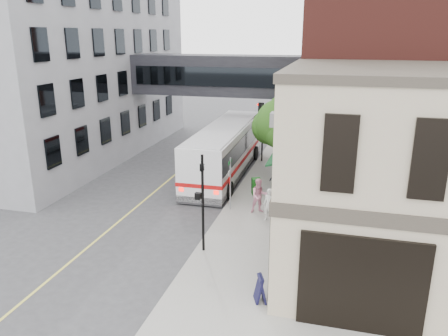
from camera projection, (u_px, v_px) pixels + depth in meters
The scene contains 17 objects.
ground at pixel (180, 274), 18.15m from camera, with size 120.00×120.00×0.00m, color #38383A.
sidewalk_main at pixel (277, 175), 30.57m from camera, with size 4.00×60.00×0.15m, color gray.
corner_building at pixel (417, 181), 16.56m from camera, with size 10.19×8.12×8.45m.
brick_building at pixel (409, 76), 27.49m from camera, with size 13.76×18.00×14.00m.
opposite_building at pixel (48, 67), 35.03m from camera, with size 14.00×24.00×14.00m, color gray.
skyway_bridge at pixel (223, 75), 33.59m from camera, with size 14.00×3.18×3.00m.
traffic_signal_near at pixel (202, 191), 19.03m from camera, with size 0.44×0.22×4.60m.
traffic_signal_far at pixel (261, 120), 32.80m from camera, with size 0.53×0.28×4.50m.
street_sign_pole at pixel (230, 179), 23.95m from camera, with size 0.08×0.75×3.00m.
street_tree at pixel (280, 123), 28.66m from camera, with size 3.80×3.20×5.60m.
lane_marking at pixel (162, 186), 28.61m from camera, with size 0.12×40.00×0.01m, color #D8CC4C.
bus at pixel (225, 148), 30.43m from camera, with size 3.20×12.69×3.40m.
pedestrian_a at pixel (269, 205), 22.76m from camera, with size 0.64×0.42×1.74m, color silver.
pedestrian_b at pixel (259, 196), 23.78m from camera, with size 0.94×0.73×1.93m, color pink.
pedestrian_c at pixel (278, 178), 27.05m from camera, with size 1.11×0.64×1.72m, color black.
newspaper_box at pixel (256, 186), 26.57m from camera, with size 0.52×0.46×1.03m, color #166017.
sandwich_board at pixel (260, 289), 15.93m from camera, with size 0.37×0.57×1.02m, color black.
Camera 1 is at (5.89, -15.03, 9.59)m, focal length 35.00 mm.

